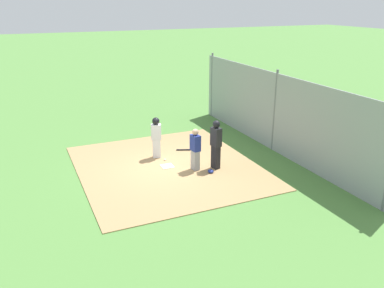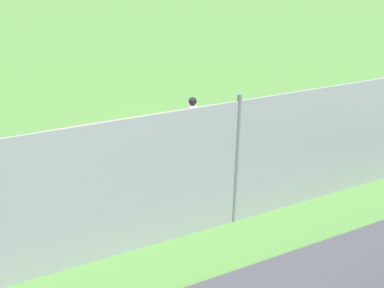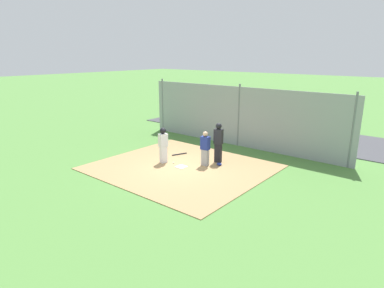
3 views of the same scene
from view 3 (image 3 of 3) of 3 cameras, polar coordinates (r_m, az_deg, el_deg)
The scene contains 13 objects.
ground_plane at distance 14.49m, azimuth -1.89°, elevation -4.13°, with size 140.00×140.00×0.00m, color #51843D.
dirt_infield at distance 14.48m, azimuth -1.89°, elevation -4.08°, with size 7.20×6.40×0.03m, color #A88456.
home_plate at distance 14.48m, azimuth -1.89°, elevation -3.98°, with size 0.44×0.44×0.02m, color white.
catcher at distance 14.46m, azimuth 2.33°, elevation -0.70°, with size 0.41×0.30×1.56m.
umpire at distance 14.88m, azimuth 4.63°, elevation 0.42°, with size 0.42×0.33×1.84m.
runner at distance 14.85m, azimuth -5.07°, elevation 0.20°, with size 0.35×0.43×1.64m.
baseball_bat at distance 16.20m, azimuth -2.22°, elevation -1.77°, with size 0.06×0.06×0.80m, color black.
catcher_mask at distance 14.69m, azimuth 4.78°, elevation -3.53°, with size 0.24×0.20×0.12m, color navy.
baseball at distance 14.91m, azimuth -3.26°, elevation -3.30°, with size 0.07×0.07×0.07m, color white.
backstop_fence at distance 17.76m, azimuth 8.17°, elevation 4.76°, with size 12.00×0.10×3.35m.
parking_lot at distance 21.68m, azimuth 13.78°, elevation 2.13°, with size 18.00×5.20×0.04m, color #424247.
parked_car_blue at distance 23.33m, azimuth 8.74°, elevation 4.82°, with size 4.39×2.31×1.28m.
parked_car_silver at distance 24.72m, azimuth -0.57°, elevation 5.59°, with size 4.35×2.21×1.28m.
Camera 3 is at (-9.04, 10.23, 4.87)m, focal length 30.49 mm.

